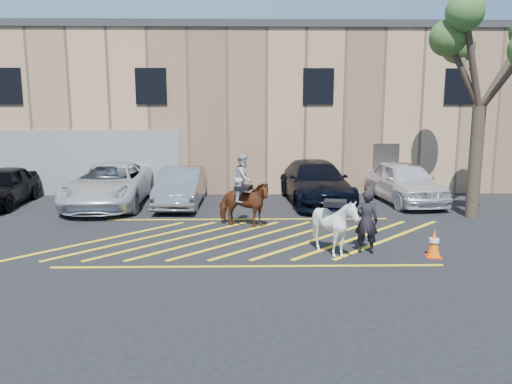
{
  "coord_description": "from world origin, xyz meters",
  "views": [
    {
      "loc": [
        -0.04,
        -14.35,
        3.87
      ],
      "look_at": [
        0.25,
        0.2,
        1.3
      ],
      "focal_mm": 35.0,
      "sensor_mm": 36.0,
      "label": 1
    }
  ],
  "objects_px": {
    "car_black_suv": "(1,186)",
    "car_silver_sedan": "(181,187)",
    "traffic_cone": "(434,243)",
    "car_white_suv": "(404,182)",
    "tree": "(484,48)",
    "mounted_bay": "(244,198)",
    "saddled_white": "(335,226)",
    "handler": "(366,221)",
    "car_blue_suv": "(315,182)",
    "car_white_pickup": "(109,185)"
  },
  "relations": [
    {
      "from": "car_black_suv",
      "to": "car_white_pickup",
      "type": "bearing_deg",
      "value": -3.64
    },
    {
      "from": "car_black_suv",
      "to": "handler",
      "type": "bearing_deg",
      "value": -29.88
    },
    {
      "from": "car_white_pickup",
      "to": "car_silver_sedan",
      "type": "bearing_deg",
      "value": -2.93
    },
    {
      "from": "car_white_suv",
      "to": "tree",
      "type": "distance_m",
      "value": 5.77
    },
    {
      "from": "car_blue_suv",
      "to": "car_black_suv",
      "type": "bearing_deg",
      "value": 177.39
    },
    {
      "from": "saddled_white",
      "to": "car_silver_sedan",
      "type": "bearing_deg",
      "value": 126.06
    },
    {
      "from": "car_white_suv",
      "to": "saddled_white",
      "type": "relative_size",
      "value": 2.92
    },
    {
      "from": "car_white_pickup",
      "to": "traffic_cone",
      "type": "xyz_separation_m",
      "value": [
        10.08,
        -6.8,
        -0.45
      ]
    },
    {
      "from": "handler",
      "to": "car_silver_sedan",
      "type": "bearing_deg",
      "value": -38.59
    },
    {
      "from": "car_silver_sedan",
      "to": "mounted_bay",
      "type": "xyz_separation_m",
      "value": [
        2.43,
        -3.45,
        0.21
      ]
    },
    {
      "from": "car_silver_sedan",
      "to": "saddled_white",
      "type": "height_order",
      "value": "saddled_white"
    },
    {
      "from": "car_white_pickup",
      "to": "car_white_suv",
      "type": "distance_m",
      "value": 11.57
    },
    {
      "from": "mounted_bay",
      "to": "car_white_pickup",
      "type": "bearing_deg",
      "value": 146.08
    },
    {
      "from": "car_white_pickup",
      "to": "car_white_suv",
      "type": "xyz_separation_m",
      "value": [
        11.56,
        0.41,
        0.0
      ]
    },
    {
      "from": "mounted_bay",
      "to": "car_blue_suv",
      "type": "bearing_deg",
      "value": 54.33
    },
    {
      "from": "car_white_pickup",
      "to": "handler",
      "type": "height_order",
      "value": "handler"
    },
    {
      "from": "car_silver_sedan",
      "to": "mounted_bay",
      "type": "height_order",
      "value": "mounted_bay"
    },
    {
      "from": "car_blue_suv",
      "to": "tree",
      "type": "xyz_separation_m",
      "value": [
        5.06,
        -2.73,
        4.88
      ]
    },
    {
      "from": "car_white_pickup",
      "to": "handler",
      "type": "xyz_separation_m",
      "value": [
        8.43,
        -6.37,
        0.02
      ]
    },
    {
      "from": "car_black_suv",
      "to": "saddled_white",
      "type": "distance_m",
      "value": 13.48
    },
    {
      "from": "car_black_suv",
      "to": "traffic_cone",
      "type": "relative_size",
      "value": 6.05
    },
    {
      "from": "car_black_suv",
      "to": "car_white_suv",
      "type": "xyz_separation_m",
      "value": [
        15.72,
        0.35,
        0.07
      ]
    },
    {
      "from": "car_silver_sedan",
      "to": "car_black_suv",
      "type": "bearing_deg",
      "value": -179.99
    },
    {
      "from": "car_black_suv",
      "to": "traffic_cone",
      "type": "height_order",
      "value": "car_black_suv"
    },
    {
      "from": "car_black_suv",
      "to": "traffic_cone",
      "type": "bearing_deg",
      "value": -28.52
    },
    {
      "from": "car_blue_suv",
      "to": "traffic_cone",
      "type": "height_order",
      "value": "car_blue_suv"
    },
    {
      "from": "car_white_suv",
      "to": "mounted_bay",
      "type": "relative_size",
      "value": 2.07
    },
    {
      "from": "car_black_suv",
      "to": "handler",
      "type": "xyz_separation_m",
      "value": [
        12.58,
        -6.43,
        0.09
      ]
    },
    {
      "from": "car_blue_suv",
      "to": "traffic_cone",
      "type": "relative_size",
      "value": 7.69
    },
    {
      "from": "car_silver_sedan",
      "to": "handler",
      "type": "distance_m",
      "value": 8.49
    },
    {
      "from": "traffic_cone",
      "to": "car_blue_suv",
      "type": "bearing_deg",
      "value": 105.84
    },
    {
      "from": "mounted_bay",
      "to": "saddled_white",
      "type": "height_order",
      "value": "mounted_bay"
    },
    {
      "from": "car_white_pickup",
      "to": "traffic_cone",
      "type": "height_order",
      "value": "car_white_pickup"
    },
    {
      "from": "car_silver_sedan",
      "to": "saddled_white",
      "type": "relative_size",
      "value": 2.67
    },
    {
      "from": "car_blue_suv",
      "to": "traffic_cone",
      "type": "bearing_deg",
      "value": -78.6
    },
    {
      "from": "car_black_suv",
      "to": "car_blue_suv",
      "type": "distance_m",
      "value": 12.19
    },
    {
      "from": "car_white_suv",
      "to": "traffic_cone",
      "type": "bearing_deg",
      "value": -108.1
    },
    {
      "from": "traffic_cone",
      "to": "tree",
      "type": "height_order",
      "value": "tree"
    },
    {
      "from": "car_black_suv",
      "to": "saddled_white",
      "type": "bearing_deg",
      "value": -32.52
    },
    {
      "from": "tree",
      "to": "saddled_white",
      "type": "bearing_deg",
      "value": -141.89
    },
    {
      "from": "car_blue_suv",
      "to": "mounted_bay",
      "type": "height_order",
      "value": "mounted_bay"
    },
    {
      "from": "car_silver_sedan",
      "to": "traffic_cone",
      "type": "relative_size",
      "value": 6.06
    },
    {
      "from": "saddled_white",
      "to": "car_white_pickup",
      "type": "bearing_deg",
      "value": 138.76
    },
    {
      "from": "car_black_suv",
      "to": "car_silver_sedan",
      "type": "relative_size",
      "value": 1.0
    },
    {
      "from": "car_black_suv",
      "to": "tree",
      "type": "distance_m",
      "value": 18.09
    },
    {
      "from": "car_blue_suv",
      "to": "handler",
      "type": "bearing_deg",
      "value": -91.08
    },
    {
      "from": "mounted_bay",
      "to": "traffic_cone",
      "type": "xyz_separation_m",
      "value": [
        4.89,
        -3.3,
        -0.58
      ]
    },
    {
      "from": "traffic_cone",
      "to": "mounted_bay",
      "type": "bearing_deg",
      "value": 145.95
    },
    {
      "from": "car_white_suv",
      "to": "handler",
      "type": "relative_size",
      "value": 2.86
    },
    {
      "from": "car_silver_sedan",
      "to": "saddled_white",
      "type": "distance_m",
      "value": 8.13
    }
  ]
}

